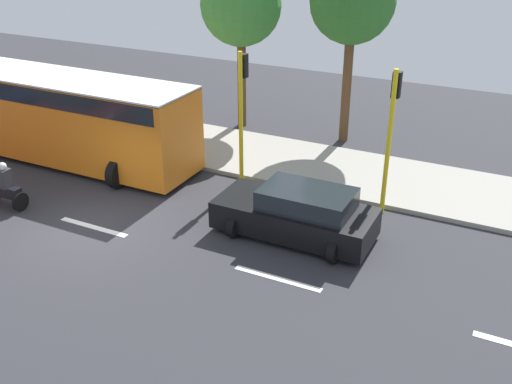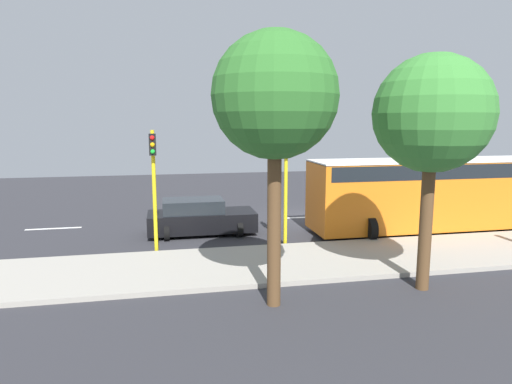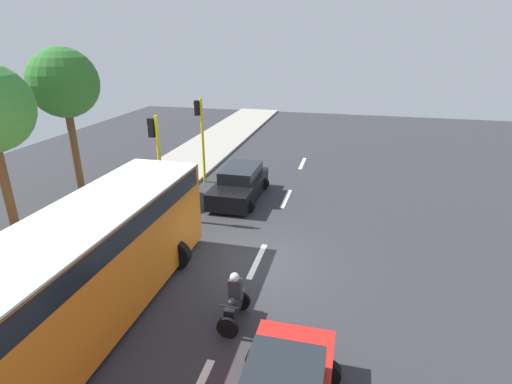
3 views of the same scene
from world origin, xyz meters
The scene contains 11 objects.
ground_plane centered at (0.00, 0.00, -0.05)m, with size 40.00×60.00×0.10m, color #2D2D33.
sidewalk centered at (7.00, 0.00, 0.07)m, with size 4.00×60.00×0.15m, color #9E998E.
lane_stripe_far_north centered at (0.00, -12.00, 0.01)m, with size 0.20×2.40×0.01m, color white.
lane_stripe_north centered at (0.00, -6.00, 0.01)m, with size 0.20×2.40×0.01m, color white.
lane_stripe_mid centered at (0.00, 0.00, 0.01)m, with size 0.20×2.40×0.01m, color white.
car_black centered at (2.24, -5.57, 0.71)m, with size 2.33×4.55×1.52m.
city_bus centered at (3.67, 4.59, 1.85)m, with size 3.20×11.00×3.16m.
motorcycle centered at (-0.15, 3.29, 0.64)m, with size 0.60×1.30×1.53m.
traffic_light_corner centered at (4.85, -7.38, 2.93)m, with size 0.49×0.24×4.50m.
traffic_light_midblock centered at (4.85, -2.46, 2.93)m, with size 0.49×0.24×4.50m.
street_tree_south centered at (10.18, -4.26, 5.39)m, with size 3.18×3.18×7.03m.
Camera 3 is at (-2.89, 11.95, 7.41)m, focal length 28.05 mm.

